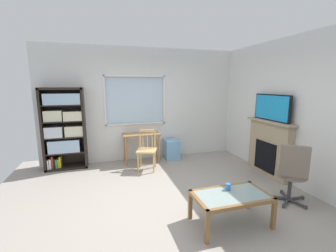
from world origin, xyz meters
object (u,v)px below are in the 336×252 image
(fireplace, at_px, (269,148))
(desk_under_window, at_px, (141,138))
(wooden_chair, at_px, (147,149))
(sippy_cup, at_px, (228,187))
(tv, at_px, (272,108))
(bookshelf, at_px, (64,127))
(coffee_table, at_px, (231,199))
(plastic_drawer_unit, at_px, (171,149))
(office_chair, at_px, (292,171))

(fireplace, bearing_deg, desk_under_window, 147.52)
(wooden_chair, bearing_deg, sippy_cup, -71.99)
(wooden_chair, xyz_separation_m, tv, (2.39, -1.04, 0.97))
(bookshelf, xyz_separation_m, desk_under_window, (1.73, -0.11, -0.37))
(fireplace, bearing_deg, coffee_table, -142.85)
(plastic_drawer_unit, height_order, office_chair, office_chair)
(bookshelf, distance_m, fireplace, 4.50)
(bookshelf, bearing_deg, coffee_table, -50.38)
(desk_under_window, xyz_separation_m, coffee_table, (0.72, -2.85, -0.23))
(office_chair, distance_m, sippy_cup, 1.18)
(plastic_drawer_unit, bearing_deg, fireplace, -44.08)
(tv, bearing_deg, fireplace, 0.00)
(wooden_chair, relative_size, tv, 0.94)
(office_chair, xyz_separation_m, sippy_cup, (-1.18, -0.06, -0.07))
(bookshelf, bearing_deg, fireplace, -21.69)
(wooden_chair, height_order, sippy_cup, wooden_chair)
(plastic_drawer_unit, bearing_deg, tv, -44.40)
(bookshelf, relative_size, wooden_chair, 2.04)
(desk_under_window, bearing_deg, fireplace, -32.48)
(sippy_cup, bearing_deg, fireplace, 34.71)
(bookshelf, xyz_separation_m, tv, (4.15, -1.66, 0.47))
(coffee_table, xyz_separation_m, sippy_cup, (0.03, 0.13, 0.11))
(sippy_cup, bearing_deg, plastic_drawer_unit, 89.26)
(wooden_chair, distance_m, coffee_table, 2.44)
(plastic_drawer_unit, xyz_separation_m, sippy_cup, (-0.04, -2.77, 0.23))
(plastic_drawer_unit, xyz_separation_m, fireplace, (1.65, -1.60, 0.34))
(wooden_chair, bearing_deg, fireplace, -23.28)
(coffee_table, distance_m, sippy_cup, 0.17)
(fireplace, height_order, tv, tv)
(fireplace, distance_m, sippy_cup, 2.06)
(coffee_table, bearing_deg, fireplace, 37.15)
(bookshelf, distance_m, wooden_chair, 1.93)
(desk_under_window, distance_m, coffee_table, 2.95)
(bookshelf, height_order, wooden_chair, bookshelf)
(desk_under_window, distance_m, office_chair, 3.29)
(desk_under_window, distance_m, plastic_drawer_unit, 0.86)
(plastic_drawer_unit, height_order, tv, tv)
(desk_under_window, bearing_deg, sippy_cup, -74.63)
(plastic_drawer_unit, distance_m, fireplace, 2.33)
(plastic_drawer_unit, relative_size, tv, 0.53)
(wooden_chair, bearing_deg, bookshelf, 160.55)
(desk_under_window, height_order, office_chair, office_chair)
(office_chair, bearing_deg, bookshelf, 142.92)
(tv, bearing_deg, wooden_chair, 156.56)
(plastic_drawer_unit, bearing_deg, sippy_cup, -90.74)
(plastic_drawer_unit, distance_m, sippy_cup, 2.78)
(desk_under_window, xyz_separation_m, tv, (2.42, -1.55, 0.84))
(office_chair, bearing_deg, fireplace, 65.30)
(fireplace, distance_m, tv, 0.85)
(wooden_chair, distance_m, plastic_drawer_unit, 0.97)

